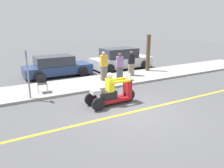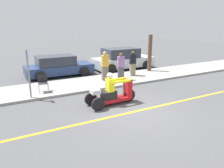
% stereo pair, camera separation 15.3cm
% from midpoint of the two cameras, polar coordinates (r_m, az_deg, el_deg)
% --- Properties ---
extents(ground_plane, '(60.00, 60.00, 0.00)m').
position_cam_midpoint_polar(ground_plane, '(8.90, 5.58, -7.15)').
color(ground_plane, '#4C4C4F').
extents(lane_stripe, '(24.00, 0.12, 0.01)m').
position_cam_midpoint_polar(lane_stripe, '(8.68, 3.27, -7.69)').
color(lane_stripe, gold).
rests_on(lane_stripe, ground).
extents(sidewalk_strip, '(28.00, 2.80, 0.12)m').
position_cam_midpoint_polar(sidewalk_strip, '(12.71, -6.37, 0.18)').
color(sidewalk_strip, gray).
rests_on(sidewalk_strip, ground).
extents(motorcycle_trike, '(2.29, 0.83, 1.44)m').
position_cam_midpoint_polar(motorcycle_trike, '(9.43, -0.37, -2.44)').
color(motorcycle_trike, black).
rests_on(motorcycle_trike, ground).
extents(spectator_mid_group, '(0.43, 0.29, 1.71)m').
position_cam_midpoint_polar(spectator_mid_group, '(12.96, -2.48, 4.61)').
color(spectator_mid_group, '#726656').
rests_on(spectator_mid_group, sidewalk_strip).
extents(spectator_near_curb, '(0.44, 0.34, 1.62)m').
position_cam_midpoint_polar(spectator_near_curb, '(13.04, 1.71, 4.48)').
color(spectator_near_curb, '#515156').
rests_on(spectator_near_curb, sidewalk_strip).
extents(spectator_with_child, '(0.41, 0.30, 1.59)m').
position_cam_midpoint_polar(spectator_with_child, '(14.17, 4.75, 5.30)').
color(spectator_with_child, gray).
rests_on(spectator_with_child, sidewalk_strip).
extents(folding_chair_curbside, '(0.52, 0.52, 0.82)m').
position_cam_midpoint_polar(folding_chair_curbside, '(11.34, -18.17, 0.51)').
color(folding_chair_curbside, '#A5A8AD').
rests_on(folding_chair_curbside, sidewalk_strip).
extents(parked_car_lot_far, '(4.67, 2.08, 1.59)m').
position_cam_midpoint_polar(parked_car_lot_far, '(16.84, 2.02, 6.51)').
color(parked_car_lot_far, silver).
rests_on(parked_car_lot_far, ground).
extents(parked_car_lot_center, '(4.36, 1.97, 1.36)m').
position_cam_midpoint_polar(parked_car_lot_center, '(14.95, -14.55, 4.46)').
color(parked_car_lot_center, navy).
rests_on(parked_car_lot_center, ground).
extents(tree_trunk, '(0.28, 0.28, 2.54)m').
position_cam_midpoint_polar(tree_trunk, '(15.74, 9.14, 8.04)').
color(tree_trunk, brown).
rests_on(tree_trunk, sidewalk_strip).
extents(street_sign, '(0.08, 0.36, 2.20)m').
position_cam_midpoint_polar(street_sign, '(10.44, -21.55, 2.84)').
color(street_sign, gray).
rests_on(street_sign, sidewalk_strip).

